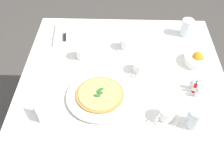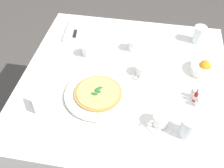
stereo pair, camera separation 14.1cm
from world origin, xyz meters
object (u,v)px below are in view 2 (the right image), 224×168
(menu_card, at_px, (33,104))
(hot_sauce_bottle, at_px, (196,96))
(coffee_cup_center_back, at_px, (160,120))
(napkin_folded, at_px, (76,31))
(water_glass_far_right, at_px, (199,36))
(salt_shaker, at_px, (193,93))
(dinner_knife, at_px, (76,29))
(water_glass_near_left, at_px, (188,128))
(coffee_cup_far_left, at_px, (143,71))
(coffee_cup_left_edge, at_px, (89,51))
(pizza_plate, at_px, (98,95))
(citrus_bowl, at_px, (204,68))
(pepper_shaker, at_px, (198,102))
(coffee_cup_right_edge, at_px, (135,46))
(pizza, at_px, (98,93))

(menu_card, bearing_deg, hot_sauce_bottle, 68.14)
(coffee_cup_center_back, height_order, napkin_folded, coffee_cup_center_back)
(water_glass_far_right, distance_m, salt_shaker, 0.48)
(napkin_folded, bearing_deg, dinner_knife, 3.79)
(water_glass_near_left, bearing_deg, water_glass_far_right, -6.24)
(coffee_cup_far_left, height_order, napkin_folded, coffee_cup_far_left)
(coffee_cup_left_edge, bearing_deg, napkin_folded, 33.31)
(pizza_plate, xyz_separation_m, dinner_knife, (0.52, 0.26, 0.01))
(coffee_cup_far_left, relative_size, salt_shaker, 2.36)
(coffee_cup_left_edge, xyz_separation_m, water_glass_far_right, (0.25, -0.64, 0.02))
(citrus_bowl, distance_m, pepper_shaker, 0.26)
(hot_sauce_bottle, relative_size, salt_shaker, 1.48)
(dinner_knife, distance_m, citrus_bowl, 0.83)
(citrus_bowl, bearing_deg, pizza_plate, 117.48)
(coffee_cup_left_edge, xyz_separation_m, pepper_shaker, (-0.28, -0.62, -0.01))
(napkin_folded, distance_m, pepper_shaker, 0.90)
(napkin_folded, xyz_separation_m, pepper_shaker, (-0.49, -0.75, 0.02))
(coffee_cup_left_edge, bearing_deg, hot_sauce_bottle, -112.57)
(coffee_cup_right_edge, height_order, water_glass_far_right, water_glass_far_right)
(dinner_knife, bearing_deg, pizza_plate, -162.11)
(coffee_cup_far_left, bearing_deg, dinner_knife, 55.75)
(coffee_cup_right_edge, distance_m, pepper_shaker, 0.52)
(coffee_cup_right_edge, height_order, water_glass_near_left, water_glass_near_left)
(coffee_cup_center_back, distance_m, pepper_shaker, 0.23)
(coffee_cup_right_edge, distance_m, napkin_folded, 0.41)
(coffee_cup_center_back, bearing_deg, napkin_folded, 42.35)
(water_glass_far_right, relative_size, menu_card, 1.44)
(coffee_cup_left_edge, xyz_separation_m, water_glass_near_left, (-0.46, -0.56, 0.01))
(salt_shaker, bearing_deg, menu_card, 105.44)
(coffee_cup_left_edge, height_order, pepper_shaker, coffee_cup_left_edge)
(coffee_cup_right_edge, relative_size, water_glass_far_right, 1.19)
(citrus_bowl, xyz_separation_m, pepper_shaker, (-0.26, 0.05, -0.00))
(coffee_cup_center_back, bearing_deg, coffee_cup_right_edge, 19.14)
(pizza, bearing_deg, pepper_shaker, -87.05)
(coffee_cup_center_back, height_order, water_glass_near_left, water_glass_near_left)
(coffee_cup_right_edge, distance_m, water_glass_far_right, 0.41)
(dinner_knife, bearing_deg, coffee_cup_far_left, -132.91)
(coffee_cup_center_back, xyz_separation_m, coffee_cup_right_edge, (0.52, 0.18, 0.00))
(coffee_cup_left_edge, relative_size, pepper_shaker, 2.32)
(water_glass_near_left, xyz_separation_m, citrus_bowl, (0.44, -0.10, -0.02))
(coffee_cup_left_edge, bearing_deg, dinner_knife, 33.04)
(water_glass_near_left, bearing_deg, menu_card, 88.24)
(salt_shaker, height_order, pepper_shaker, same)
(pizza_plate, bearing_deg, salt_shaker, -80.26)
(pizza_plate, xyz_separation_m, napkin_folded, (0.51, 0.26, -0.00))
(pizza, distance_m, water_glass_near_left, 0.47)
(coffee_cup_right_edge, relative_size, menu_card, 1.71)
(coffee_cup_right_edge, xyz_separation_m, pepper_shaker, (-0.38, -0.36, -0.01))
(water_glass_far_right, xyz_separation_m, citrus_bowl, (-0.27, -0.02, -0.02))
(coffee_cup_far_left, relative_size, hot_sauce_bottle, 1.60)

